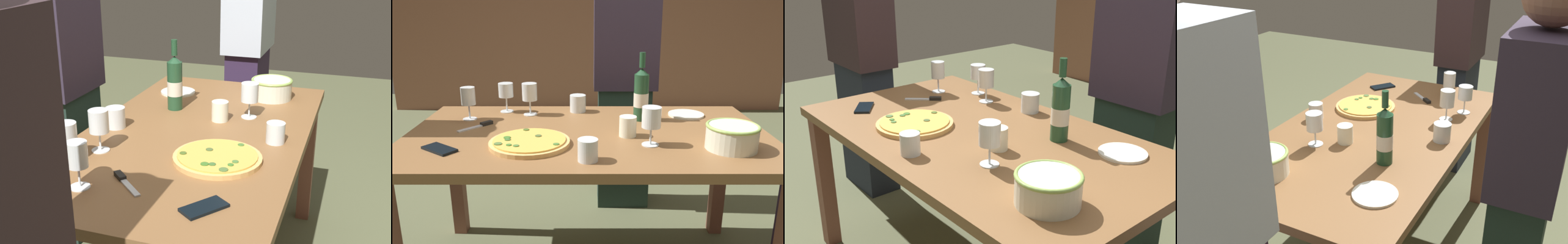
{
  "view_description": "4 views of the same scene",
  "coord_description": "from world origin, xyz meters",
  "views": [
    {
      "loc": [
        -1.84,
        -0.63,
        1.52
      ],
      "look_at": [
        0.0,
        0.0,
        0.8
      ],
      "focal_mm": 46.2,
      "sensor_mm": 36.0,
      "label": 1
    },
    {
      "loc": [
        0.0,
        -1.69,
        1.31
      ],
      "look_at": [
        0.0,
        0.0,
        0.8
      ],
      "focal_mm": 36.83,
      "sensor_mm": 36.0,
      "label": 2
    },
    {
      "loc": [
        1.39,
        -1.15,
        1.48
      ],
      "look_at": [
        0.0,
        0.0,
        0.8
      ],
      "focal_mm": 43.62,
      "sensor_mm": 36.0,
      "label": 3
    },
    {
      "loc": [
        1.75,
        0.9,
        1.7
      ],
      "look_at": [
        0.0,
        0.0,
        0.8
      ],
      "focal_mm": 40.44,
      "sensor_mm": 36.0,
      "label": 4
    }
  ],
  "objects": [
    {
      "name": "dining_table",
      "position": [
        0.0,
        0.0,
        0.66
      ],
      "size": [
        1.6,
        0.9,
        0.75
      ],
      "color": "brown",
      "rests_on": "ground"
    },
    {
      "name": "pizza",
      "position": [
        -0.24,
        -0.17,
        0.76
      ],
      "size": [
        0.33,
        0.33,
        0.03
      ],
      "color": "#E1AC62",
      "rests_on": "dining_table"
    },
    {
      "name": "serving_bowl",
      "position": [
        0.57,
        -0.21,
        0.8
      ],
      "size": [
        0.21,
        0.21,
        0.1
      ],
      "color": "silver",
      "rests_on": "dining_table"
    },
    {
      "name": "wine_bottle",
      "position": [
        0.26,
        0.19,
        0.88
      ],
      "size": [
        0.07,
        0.07,
        0.33
      ],
      "color": "#20472B",
      "rests_on": "dining_table"
    },
    {
      "name": "wine_glass_near_pizza",
      "position": [
        -0.29,
        0.28,
        0.86
      ],
      "size": [
        0.08,
        0.08,
        0.16
      ],
      "color": "white",
      "rests_on": "dining_table"
    },
    {
      "name": "wine_glass_by_bottle",
      "position": [
        -0.43,
        0.34,
        0.86
      ],
      "size": [
        0.08,
        0.08,
        0.15
      ],
      "color": "white",
      "rests_on": "dining_table"
    },
    {
      "name": "wine_glass_far_left",
      "position": [
        0.25,
        -0.17,
        0.86
      ],
      "size": [
        0.08,
        0.08,
        0.16
      ],
      "color": "white",
      "rests_on": "dining_table"
    },
    {
      "name": "wine_glass_far_right",
      "position": [
        -0.58,
        0.2,
        0.86
      ],
      "size": [
        0.07,
        0.07,
        0.16
      ],
      "color": "white",
      "rests_on": "dining_table"
    },
    {
      "name": "cup_amber",
      "position": [
        0.17,
        -0.06,
        0.79
      ],
      "size": [
        0.07,
        0.07,
        0.09
      ],
      "primitive_type": "cylinder",
      "color": "white",
      "rests_on": "dining_table"
    },
    {
      "name": "cup_ceramic",
      "position": [
        0.0,
        -0.33,
        0.79
      ],
      "size": [
        0.07,
        0.07,
        0.08
      ],
      "primitive_type": "cylinder",
      "color": "white",
      "rests_on": "dining_table"
    },
    {
      "name": "cup_spare",
      "position": [
        -0.05,
        0.34,
        0.79
      ],
      "size": [
        0.08,
        0.08,
        0.09
      ],
      "primitive_type": "cylinder",
      "color": "white",
      "rests_on": "dining_table"
    },
    {
      "name": "side_plate",
      "position": [
        0.5,
        0.27,
        0.76
      ],
      "size": [
        0.18,
        0.18,
        0.01
      ],
      "primitive_type": "cylinder",
      "color": "white",
      "rests_on": "dining_table"
    },
    {
      "name": "cell_phone",
      "position": [
        -0.58,
        -0.23,
        0.76
      ],
      "size": [
        0.16,
        0.14,
        0.01
      ],
      "primitive_type": "cube",
      "rotation": [
        0.0,
        0.0,
        4.08
      ],
      "color": "black",
      "rests_on": "dining_table"
    },
    {
      "name": "pizza_knife",
      "position": [
        -0.5,
        0.08,
        0.76
      ],
      "size": [
        0.14,
        0.15,
        0.02
      ],
      "color": "silver",
      "rests_on": "dining_table"
    },
    {
      "name": "person_host",
      "position": [
        -1.2,
        0.08,
        0.82
      ],
      "size": [
        0.44,
        0.24,
        1.63
      ],
      "rotation": [
        0.0,
        0.0,
        -0.06
      ],
      "color": "#1F2633",
      "rests_on": "ground"
    },
    {
      "name": "person_guest_left",
      "position": [
        0.23,
        0.77,
        0.81
      ],
      "size": [
        0.38,
        0.24,
        1.6
      ],
      "rotation": [
        0.0,
        0.0,
        -1.86
      ],
      "color": "#1F3129",
      "rests_on": "ground"
    }
  ]
}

